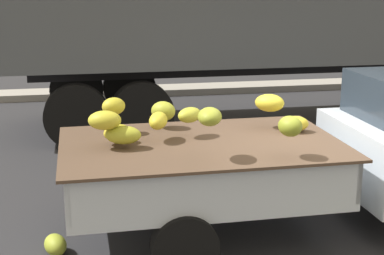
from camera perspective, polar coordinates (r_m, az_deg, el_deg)
ground at (r=6.66m, az=12.27°, el=-10.26°), size 220.00×220.00×0.00m
curb_strip at (r=14.15m, az=-0.51°, el=3.79°), size 80.00×0.80×0.16m
pickup_truck at (r=6.85m, az=18.11°, el=-2.03°), size 5.23×1.91×1.70m
fallen_banana_bunch_near_tailgate at (r=6.19m, az=-13.41°, el=-11.26°), size 0.31×0.38×0.21m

